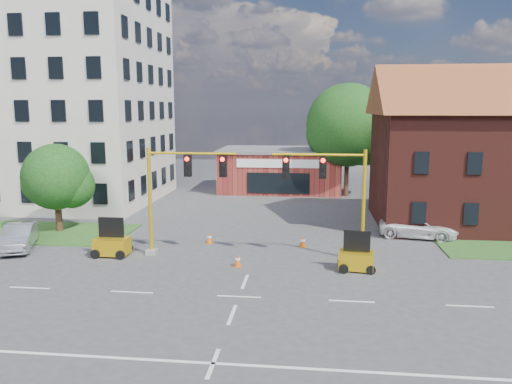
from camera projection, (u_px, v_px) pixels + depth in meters
ground at (239, 297)px, 22.45m from camera, size 120.00×120.00×0.00m
lane_markings at (228, 325)px, 19.51m from camera, size 60.00×36.00×0.01m
office_block at (52, 86)px, 44.40m from camera, size 18.40×15.40×20.60m
brick_shop at (281, 169)px, 51.48m from camera, size 12.40×8.40×4.30m
tree_large at (352, 128)px, 47.15m from camera, size 8.27×7.88×10.75m
tree_nw_front at (60, 179)px, 33.72m from camera, size 4.70×4.47×6.05m
signal_mast_west at (178, 188)px, 28.16m from camera, size 5.30×0.60×6.20m
signal_mast_east at (333, 191)px, 27.20m from camera, size 5.30×0.60×6.20m
trailer_west at (112, 244)px, 28.60m from camera, size 1.90×1.27×2.15m
trailer_east at (356, 259)px, 26.01m from camera, size 1.91×1.40×2.02m
cone_a at (238, 261)px, 26.66m from camera, size 0.40×0.40×0.70m
cone_b at (209, 238)px, 31.23m from camera, size 0.40×0.40×0.70m
cone_c at (360, 260)px, 26.74m from camera, size 0.40×0.40×0.70m
cone_d at (303, 242)px, 30.39m from camera, size 0.40×0.40×0.70m
pickup_white at (418, 227)px, 32.67m from camera, size 5.30×3.19×1.38m
sedan_silver_front at (19, 237)px, 29.96m from camera, size 3.15×4.86×1.51m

